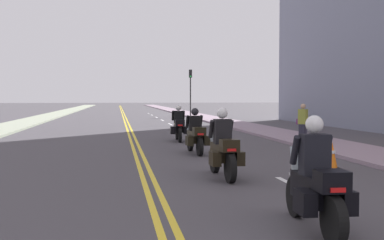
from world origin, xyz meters
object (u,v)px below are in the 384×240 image
Objects in this scene: traffic_cone_0 at (332,156)px; motorcycle_1 at (223,150)px; motorcycle_0 at (316,186)px; motorcycle_3 at (179,126)px; traffic_light_far at (190,84)px; pedestrian_0 at (303,123)px; motorcycle_2 at (196,135)px.

motorcycle_1 is at bearing -162.65° from traffic_cone_0.
motorcycle_3 is (-0.12, 14.07, 0.01)m from motorcycle_0.
traffic_light_far is (4.83, 35.48, 2.59)m from motorcycle_1.
traffic_light_far reaches higher than motorcycle_3.
motorcycle_1 is 9.47m from pedestrian_0.
motorcycle_3 is at bearing 35.74° from pedestrian_0.
motorcycle_0 is at bearing 122.35° from pedestrian_0.
motorcycle_1 reaches higher than motorcycle_0.
pedestrian_0 is at bearing 54.51° from motorcycle_1.
traffic_cone_0 is (2.95, 5.54, -0.31)m from motorcycle_0.
pedestrian_0 is at bearing -89.09° from traffic_light_far.
motorcycle_2 is at bearing -98.67° from traffic_light_far.
motorcycle_1 is 3.43m from traffic_cone_0.
pedestrian_0 reaches higher than motorcycle_0.
motorcycle_2 is 1.26× the size of pedestrian_0.
traffic_cone_0 is at bearing 127.85° from pedestrian_0.
motorcycle_0 reaches higher than traffic_cone_0.
traffic_light_far reaches higher than motorcycle_0.
motorcycle_0 is at bearing -96.44° from traffic_light_far.
pedestrian_0 reaches higher than motorcycle_2.
motorcycle_1 is 1.03× the size of motorcycle_2.
motorcycle_2 is 5.92m from pedestrian_0.
motorcycle_0 is 6.28m from traffic_cone_0.
traffic_cone_0 is 0.15× the size of traffic_light_far.
motorcycle_1 is 1.30× the size of pedestrian_0.
motorcycle_1 is 3.04× the size of traffic_cone_0.
motorcycle_2 is at bearing 86.43° from motorcycle_1.
motorcycle_2 is at bearing -88.03° from motorcycle_3.
motorcycle_2 is 4.68m from motorcycle_3.
motorcycle_3 is (0.04, 4.68, 0.02)m from motorcycle_2.
pedestrian_0 reaches higher than traffic_cone_0.
motorcycle_2 is at bearing 84.50° from pedestrian_0.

